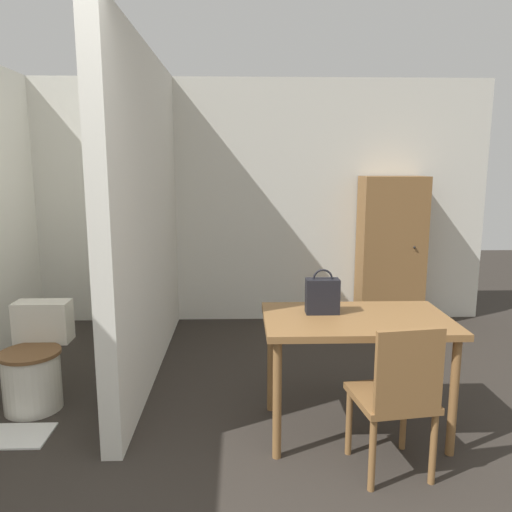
% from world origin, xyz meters
% --- Properties ---
extents(wall_back, '(5.17, 0.12, 2.50)m').
position_xyz_m(wall_back, '(0.00, 3.78, 1.25)').
color(wall_back, silver).
rests_on(wall_back, ground_plane).
extents(partition_wall, '(0.12, 2.61, 2.50)m').
position_xyz_m(partition_wall, '(-0.71, 2.42, 1.25)').
color(partition_wall, silver).
rests_on(partition_wall, ground_plane).
extents(dining_table, '(1.12, 0.68, 0.74)m').
position_xyz_m(dining_table, '(0.71, 1.41, 0.65)').
color(dining_table, brown).
rests_on(dining_table, ground_plane).
extents(wooden_chair, '(0.44, 0.44, 0.85)m').
position_xyz_m(wooden_chair, '(0.83, 0.94, 0.46)').
color(wooden_chair, brown).
rests_on(wooden_chair, ground_plane).
extents(toilet, '(0.40, 0.55, 0.68)m').
position_xyz_m(toilet, '(-1.40, 1.82, 0.29)').
color(toilet, silver).
rests_on(toilet, ground_plane).
extents(handbag, '(0.20, 0.10, 0.28)m').
position_xyz_m(handbag, '(0.52, 1.49, 0.85)').
color(handbag, black).
rests_on(handbag, dining_table).
extents(wooden_cabinet, '(0.64, 0.39, 1.53)m').
position_xyz_m(wooden_cabinet, '(1.55, 3.52, 0.76)').
color(wooden_cabinet, brown).
rests_on(wooden_cabinet, ground_plane).
extents(bath_mat, '(0.48, 0.29, 0.01)m').
position_xyz_m(bath_mat, '(-1.40, 1.39, 0.01)').
color(bath_mat, silver).
rests_on(bath_mat, ground_plane).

